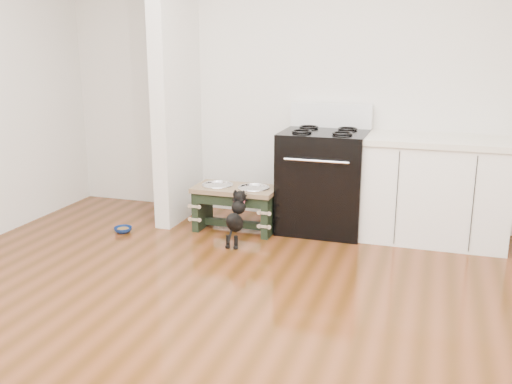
# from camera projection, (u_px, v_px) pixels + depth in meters

# --- Properties ---
(ground) EXTENTS (5.00, 5.00, 0.00)m
(ground) POSITION_uv_depth(u_px,v_px,m) (209.00, 333.00, 3.43)
(ground) COLOR #45250C
(ground) RESTS_ON ground
(room_shell) EXTENTS (5.00, 5.00, 5.00)m
(room_shell) POSITION_uv_depth(u_px,v_px,m) (202.00, 57.00, 3.01)
(room_shell) COLOR silver
(room_shell) RESTS_ON ground
(partition_wall) EXTENTS (0.15, 0.80, 2.70)m
(partition_wall) POSITION_uv_depth(u_px,v_px,m) (176.00, 80.00, 5.36)
(partition_wall) COLOR silver
(partition_wall) RESTS_ON ground
(oven_range) EXTENTS (0.76, 0.69, 1.14)m
(oven_range) POSITION_uv_depth(u_px,v_px,m) (324.00, 179.00, 5.22)
(oven_range) COLOR black
(oven_range) RESTS_ON ground
(cabinet_run) EXTENTS (1.24, 0.64, 0.91)m
(cabinet_run) POSITION_uv_depth(u_px,v_px,m) (435.00, 190.00, 4.95)
(cabinet_run) COLOR white
(cabinet_run) RESTS_ON ground
(dog_feeder) EXTENTS (0.76, 0.40, 0.43)m
(dog_feeder) POSITION_uv_depth(u_px,v_px,m) (235.00, 200.00, 5.23)
(dog_feeder) COLOR black
(dog_feeder) RESTS_ON ground
(puppy) EXTENTS (0.13, 0.39, 0.46)m
(puppy) POSITION_uv_depth(u_px,v_px,m) (236.00, 216.00, 4.88)
(puppy) COLOR black
(puppy) RESTS_ON ground
(floor_bowl) EXTENTS (0.20, 0.20, 0.05)m
(floor_bowl) POSITION_uv_depth(u_px,v_px,m) (123.00, 230.00, 5.23)
(floor_bowl) COLOR navy
(floor_bowl) RESTS_ON ground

